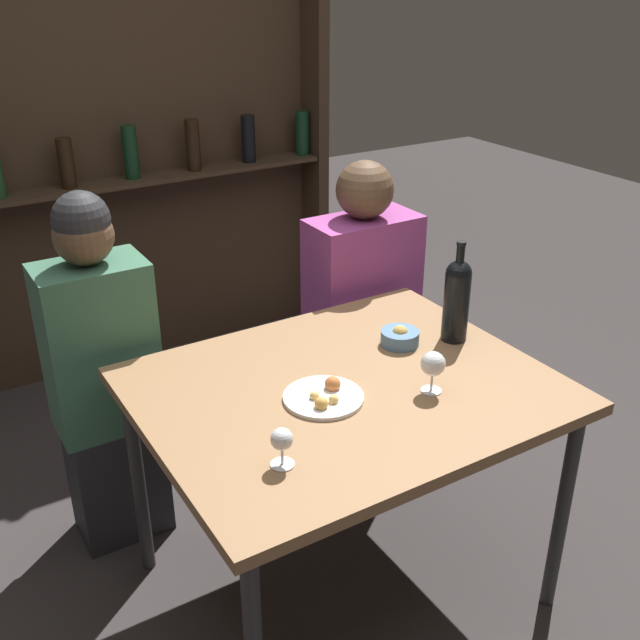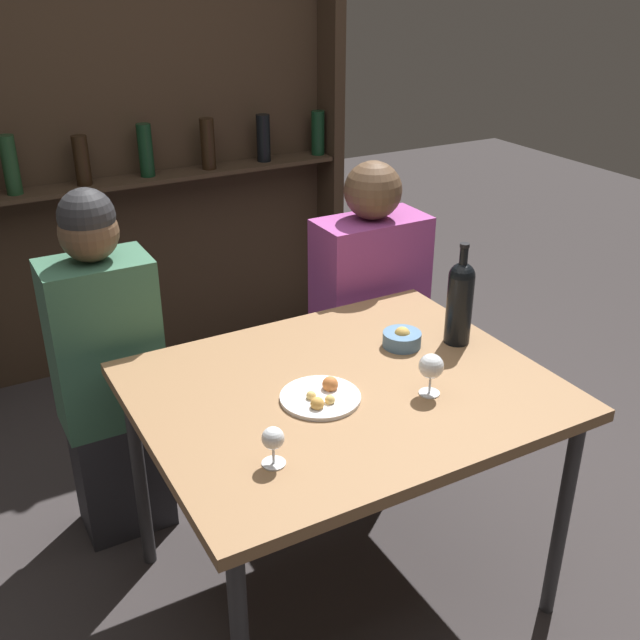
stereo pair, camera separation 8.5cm
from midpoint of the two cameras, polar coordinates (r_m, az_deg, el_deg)
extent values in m
plane|color=#332D2D|center=(2.64, 2.55, -19.40)|extent=(10.00, 10.00, 0.00)
cube|color=olive|center=(2.18, 2.94, -5.42)|extent=(1.16, 0.95, 0.04)
cylinder|color=#2D2D30|center=(2.44, 18.95, -14.17)|extent=(0.04, 0.04, 0.73)
cylinder|color=#2D2D30|center=(2.54, -12.66, -11.42)|extent=(0.04, 0.04, 0.73)
cylinder|color=#2D2D30|center=(2.92, 7.25, -5.53)|extent=(0.04, 0.04, 0.73)
cube|color=#38281C|center=(3.69, -12.95, 12.74)|extent=(1.95, 0.02, 2.15)
cube|color=#38281C|center=(3.97, 1.46, 14.28)|extent=(0.06, 0.18, 2.15)
cube|color=#38281C|center=(3.62, -12.24, 10.48)|extent=(1.87, 0.18, 0.02)
cylinder|color=#19381E|center=(3.47, -21.87, 10.89)|extent=(0.07, 0.07, 0.25)
cylinder|color=black|center=(3.52, -17.03, 11.54)|extent=(0.07, 0.07, 0.22)
cylinder|color=black|center=(3.60, -12.41, 12.52)|extent=(0.07, 0.07, 0.24)
cylinder|color=black|center=(3.68, -7.88, 13.14)|extent=(0.07, 0.07, 0.24)
cylinder|color=black|center=(3.80, -3.68, 13.66)|extent=(0.07, 0.07, 0.23)
cylinder|color=black|center=(3.93, 0.47, 14.06)|extent=(0.07, 0.07, 0.22)
cylinder|color=black|center=(2.40, 11.54, 0.79)|extent=(0.08, 0.08, 0.23)
sphere|color=black|center=(2.36, 11.79, 3.31)|extent=(0.08, 0.08, 0.08)
cylinder|color=black|center=(2.34, 11.89, 4.37)|extent=(0.03, 0.03, 0.09)
cylinder|color=black|center=(2.32, 12.01, 5.58)|extent=(0.03, 0.03, 0.01)
cylinder|color=silver|center=(2.15, 9.44, -5.52)|extent=(0.06, 0.06, 0.00)
cylinder|color=silver|center=(2.14, 9.51, -4.72)|extent=(0.01, 0.01, 0.07)
sphere|color=silver|center=(2.11, 9.61, -3.50)|extent=(0.07, 0.07, 0.07)
cylinder|color=silver|center=(1.86, -2.22, -10.86)|extent=(0.06, 0.06, 0.00)
cylinder|color=silver|center=(1.84, -2.23, -10.11)|extent=(0.01, 0.01, 0.06)
sphere|color=silver|center=(1.81, -2.26, -8.99)|extent=(0.06, 0.06, 0.06)
cylinder|color=white|center=(2.10, 1.18, -5.94)|extent=(0.23, 0.23, 0.01)
sphere|color=#E5BC66|center=(2.08, 0.49, -5.79)|extent=(0.03, 0.03, 0.03)
sphere|color=#C67038|center=(2.12, 1.93, -4.93)|extent=(0.05, 0.05, 0.05)
sphere|color=#E5BC66|center=(2.06, 1.94, -6.11)|extent=(0.03, 0.03, 0.03)
sphere|color=gold|center=(2.04, 0.99, -6.41)|extent=(0.04, 0.04, 0.04)
cylinder|color=#4C7299|center=(2.39, 7.27, -1.47)|extent=(0.12, 0.12, 0.05)
sphere|color=gold|center=(2.38, 7.29, -1.14)|extent=(0.05, 0.05, 0.05)
cube|color=#26262B|center=(2.81, -13.96, -11.08)|extent=(0.31, 0.22, 0.45)
cube|color=#38664C|center=(2.54, -15.19, -1.73)|extent=(0.34, 0.22, 0.58)
sphere|color=brown|center=(2.39, -16.25, 6.42)|extent=(0.18, 0.18, 0.18)
sphere|color=#262628|center=(2.38, -16.40, 7.57)|extent=(0.18, 0.18, 0.18)
cube|color=#26262B|center=(3.15, 4.33, -5.85)|extent=(0.39, 0.22, 0.45)
cube|color=#9E3F8C|center=(2.92, 4.66, 2.55)|extent=(0.43, 0.22, 0.55)
sphere|color=brown|center=(2.79, 4.94, 9.81)|extent=(0.22, 0.22, 0.22)
camera|label=1|loc=(0.04, -88.90, 0.54)|focal=42.00mm
camera|label=2|loc=(0.04, 91.10, -0.54)|focal=42.00mm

